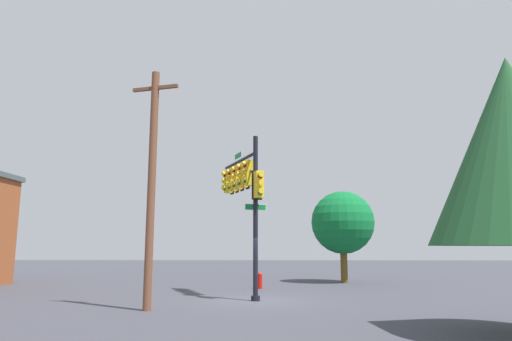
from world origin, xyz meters
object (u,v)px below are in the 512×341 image
Objects in this scene: signal_pole_assembly at (243,185)px; utility_pole at (152,183)px; fire_hydrant at (260,281)px; tree_mid at (343,223)px.

utility_pole is at bearing 145.60° from signal_pole_assembly.
fire_hydrant is (4.11, -0.63, -4.45)m from signal_pole_assembly.
fire_hydrant is (8.45, -3.60, -3.96)m from utility_pole.
utility_pole is at bearing 145.90° from tree_mid.
utility_pole reaches higher than signal_pole_assembly.
utility_pole is 1.52× the size of tree_mid.
utility_pole is 15.40m from tree_mid.
tree_mid is at bearing -49.51° from fire_hydrant.
signal_pole_assembly reaches higher than fire_hydrant.
signal_pole_assembly is at bearing -34.40° from utility_pole.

